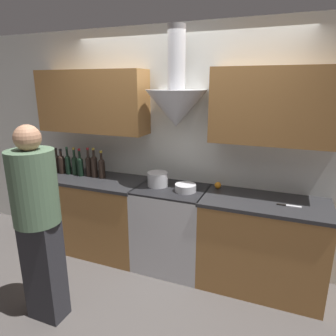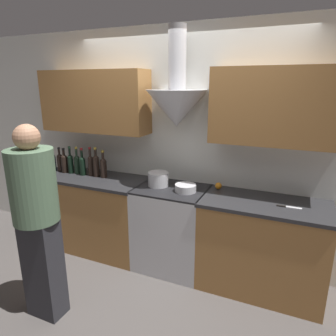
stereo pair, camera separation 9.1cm
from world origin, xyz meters
name	(u,v)px [view 1 (the left image)]	position (x,y,z in m)	size (l,w,h in m)	color
ground_plane	(161,280)	(0.00, 0.00, 0.00)	(12.00, 12.00, 0.00)	#4C4744
wall_back	(178,133)	(-0.03, 0.57, 1.48)	(8.40, 0.63, 2.60)	silver
counter_left	(92,213)	(-1.04, 0.30, 0.47)	(1.37, 0.62, 0.93)	#9E6B38
counter_right	(261,244)	(0.96, 0.30, 0.47)	(1.19, 0.62, 0.93)	#9E6B38
stove_range	(171,227)	(0.00, 0.30, 0.47)	(0.74, 0.60, 0.93)	silver
wine_bottle_0	(50,162)	(-1.64, 0.31, 1.05)	(0.08, 0.08, 0.31)	black
wine_bottle_1	(57,162)	(-1.55, 0.34, 1.05)	(0.07, 0.07, 0.31)	black
wine_bottle_2	(62,163)	(-1.46, 0.32, 1.06)	(0.08, 0.08, 0.31)	black
wine_bottle_3	(68,163)	(-1.37, 0.32, 1.06)	(0.07, 0.07, 0.34)	black
wine_bottle_4	(75,164)	(-1.28, 0.34, 1.06)	(0.07, 0.07, 0.33)	black
wine_bottle_5	(80,165)	(-1.18, 0.32, 1.06)	(0.08, 0.08, 0.33)	black
wine_bottle_6	(89,165)	(-1.07, 0.34, 1.07)	(0.07, 0.07, 0.35)	black
wine_bottle_7	(94,165)	(-0.99, 0.34, 1.07)	(0.08, 0.08, 0.35)	black
wine_bottle_8	(102,167)	(-0.89, 0.34, 1.06)	(0.08, 0.08, 0.33)	black
stock_pot	(158,179)	(-0.17, 0.32, 1.00)	(0.22, 0.22, 0.15)	silver
mixing_bowl	(186,188)	(0.17, 0.27, 0.97)	(0.22, 0.22, 0.08)	silver
orange_fruit	(218,185)	(0.46, 0.48, 0.96)	(0.07, 0.07, 0.07)	orange
chefs_knife	(289,206)	(1.17, 0.25, 0.93)	(0.21, 0.04, 0.01)	silver
person_foreground_left	(38,219)	(-0.74, -0.82, 0.94)	(0.37, 0.37, 1.71)	#28282D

